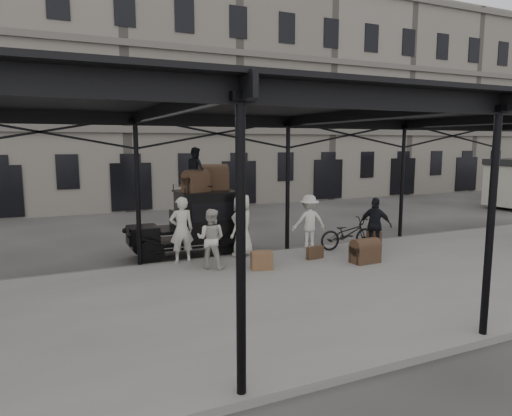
% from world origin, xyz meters
% --- Properties ---
extents(ground, '(120.00, 120.00, 0.00)m').
position_xyz_m(ground, '(0.00, 0.00, 0.00)').
color(ground, '#383533').
rests_on(ground, ground).
extents(platform, '(28.00, 8.00, 0.15)m').
position_xyz_m(platform, '(0.00, -2.00, 0.07)').
color(platform, slate).
rests_on(platform, ground).
extents(canopy, '(22.50, 9.00, 4.74)m').
position_xyz_m(canopy, '(0.00, -1.72, 4.60)').
color(canopy, black).
rests_on(canopy, ground).
extents(building_frontage, '(64.00, 8.00, 14.00)m').
position_xyz_m(building_frontage, '(0.00, 18.00, 7.00)').
color(building_frontage, slate).
rests_on(building_frontage, ground).
extents(taxi, '(3.65, 1.55, 2.18)m').
position_xyz_m(taxi, '(-2.91, 3.00, 1.20)').
color(taxi, black).
rests_on(taxi, ground).
extents(porter_left, '(0.75, 0.51, 2.01)m').
position_xyz_m(porter_left, '(-3.76, 1.80, 1.15)').
color(porter_left, beige).
rests_on(porter_left, platform).
extents(porter_midleft, '(1.07, 1.03, 1.74)m').
position_xyz_m(porter_midleft, '(-3.19, 0.76, 1.02)').
color(porter_midleft, beige).
rests_on(porter_midleft, platform).
extents(porter_centre, '(1.16, 1.10, 2.00)m').
position_xyz_m(porter_centre, '(-1.76, 1.80, 1.15)').
color(porter_centre, beige).
rests_on(porter_centre, platform).
extents(porter_official, '(1.00, 1.13, 1.83)m').
position_xyz_m(porter_official, '(2.42, 0.35, 1.07)').
color(porter_official, black).
rests_on(porter_official, platform).
extents(porter_right, '(1.31, 0.92, 1.85)m').
position_xyz_m(porter_right, '(0.74, 1.80, 1.08)').
color(porter_right, silver).
rests_on(porter_right, platform).
extents(bicycle, '(2.09, 0.89, 1.07)m').
position_xyz_m(bicycle, '(1.86, 1.10, 0.69)').
color(bicycle, black).
rests_on(bicycle, platform).
extents(porter_roof, '(0.67, 0.79, 1.45)m').
position_xyz_m(porter_roof, '(-2.94, 2.90, 2.90)').
color(porter_roof, black).
rests_on(porter_roof, taxi).
extents(steamer_trunk_roof_near, '(0.95, 0.77, 0.60)m').
position_xyz_m(steamer_trunk_roof_near, '(-2.99, 2.75, 2.48)').
color(steamer_trunk_roof_near, '#493122').
rests_on(steamer_trunk_roof_near, taxi).
extents(steamer_trunk_roof_far, '(1.06, 0.73, 0.73)m').
position_xyz_m(steamer_trunk_roof_far, '(-2.24, 3.20, 2.54)').
color(steamer_trunk_roof_far, '#493122').
rests_on(steamer_trunk_roof_far, taxi).
extents(steamer_trunk_platform, '(0.87, 0.55, 0.62)m').
position_xyz_m(steamer_trunk_platform, '(1.27, -0.61, 0.46)').
color(steamer_trunk_platform, '#493122').
rests_on(steamer_trunk_platform, platform).
extents(wicker_hamper, '(0.70, 0.60, 0.50)m').
position_xyz_m(wicker_hamper, '(-1.89, 0.07, 0.40)').
color(wicker_hamper, brown).
rests_on(wicker_hamper, platform).
extents(suitcase_upright, '(0.27, 0.62, 0.45)m').
position_xyz_m(suitcase_upright, '(3.31, 1.47, 0.38)').
color(suitcase_upright, '#493122').
rests_on(suitcase_upright, platform).
extents(suitcase_flat, '(0.61, 0.23, 0.40)m').
position_xyz_m(suitcase_flat, '(0.13, 0.41, 0.35)').
color(suitcase_flat, '#493122').
rests_on(suitcase_flat, platform).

